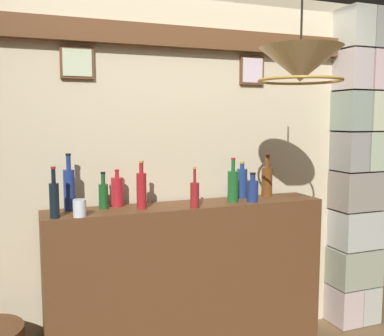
# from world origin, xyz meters

# --- Properties ---
(panelled_rear_partition) EXTENTS (3.11, 0.15, 2.58)m
(panelled_rear_partition) POSITION_xyz_m (-0.00, 1.10, 1.35)
(panelled_rear_partition) COLOR beige
(panelled_rear_partition) RESTS_ON ground
(stone_pillar) EXTENTS (0.39, 0.32, 2.51)m
(stone_pillar) POSITION_xyz_m (1.47, 0.96, 1.25)
(stone_pillar) COLOR #C2AEA6
(stone_pillar) RESTS_ON ground
(bar_shelf_unit) EXTENTS (1.90, 0.32, 1.11)m
(bar_shelf_unit) POSITION_xyz_m (0.00, 0.86, 0.55)
(bar_shelf_unit) COLOR brown
(bar_shelf_unit) RESTS_ON ground
(liquor_bottle_tequila) EXTENTS (0.08, 0.08, 0.30)m
(liquor_bottle_tequila) POSITION_xyz_m (0.32, 0.84, 1.22)
(liquor_bottle_tequila) COLOR #1B5724
(liquor_bottle_tequila) RESTS_ON bar_shelf_unit
(liquor_bottle_scotch) EXTENTS (0.08, 0.08, 0.20)m
(liquor_bottle_scotch) POSITION_xyz_m (0.44, 0.79, 1.19)
(liquor_bottle_scotch) COLOR navy
(liquor_bottle_scotch) RESTS_ON bar_shelf_unit
(liquor_bottle_mezcal) EXTENTS (0.06, 0.06, 0.30)m
(liquor_bottle_mezcal) POSITION_xyz_m (-0.87, 0.76, 1.22)
(liquor_bottle_mezcal) COLOR black
(liquor_bottle_mezcal) RESTS_ON bar_shelf_unit
(liquor_bottle_rye) EXTENTS (0.08, 0.08, 0.26)m
(liquor_bottle_rye) POSITION_xyz_m (0.44, 0.96, 1.22)
(liquor_bottle_rye) COLOR navy
(liquor_bottle_rye) RESTS_ON bar_shelf_unit
(liquor_bottle_gin) EXTENTS (0.06, 0.06, 0.31)m
(liquor_bottle_gin) POSITION_xyz_m (-0.33, 0.83, 1.23)
(liquor_bottle_gin) COLOR maroon
(liquor_bottle_gin) RESTS_ON bar_shelf_unit
(liquor_bottle_sherry) EXTENTS (0.07, 0.07, 0.36)m
(liquor_bottle_sherry) POSITION_xyz_m (-0.77, 0.95, 1.25)
(liquor_bottle_sherry) COLOR navy
(liquor_bottle_sherry) RESTS_ON bar_shelf_unit
(liquor_bottle_brandy) EXTENTS (0.06, 0.06, 0.24)m
(liquor_bottle_brandy) POSITION_xyz_m (-0.56, 0.92, 1.20)
(liquor_bottle_brandy) COLOR #1A4D21
(liquor_bottle_brandy) RESTS_ON bar_shelf_unit
(liquor_bottle_bourbon) EXTENTS (0.08, 0.08, 0.31)m
(liquor_bottle_bourbon) POSITION_xyz_m (0.65, 0.95, 1.22)
(liquor_bottle_bourbon) COLOR brown
(liquor_bottle_bourbon) RESTS_ON bar_shelf_unit
(liquor_bottle_vodka) EXTENTS (0.06, 0.06, 0.26)m
(liquor_bottle_vodka) POSITION_xyz_m (-0.01, 0.74, 1.20)
(liquor_bottle_vodka) COLOR maroon
(liquor_bottle_vodka) RESTS_ON bar_shelf_unit
(liquor_bottle_port) EXTENTS (0.08, 0.08, 0.24)m
(liquor_bottle_port) POSITION_xyz_m (-0.46, 0.97, 1.21)
(liquor_bottle_port) COLOR #A71C25
(liquor_bottle_port) RESTS_ON bar_shelf_unit
(glass_tumbler_rocks) EXTENTS (0.08, 0.08, 0.10)m
(glass_tumbler_rocks) POSITION_xyz_m (-0.73, 0.74, 1.16)
(glass_tumbler_rocks) COLOR silver
(glass_tumbler_rocks) RESTS_ON bar_shelf_unit
(pendant_lamp) EXTENTS (0.46, 0.46, 0.46)m
(pendant_lamp) POSITION_xyz_m (0.39, 0.20, 1.96)
(pendant_lamp) COLOR beige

